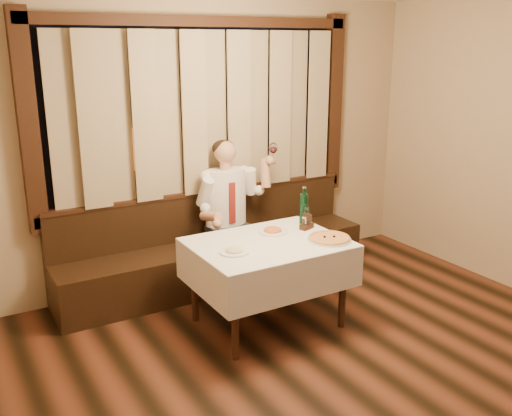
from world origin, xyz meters
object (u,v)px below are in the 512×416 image
green_bottle (304,208)px  cruet_caddy (307,223)px  pizza (329,238)px  dining_table (268,253)px  pasta_red (273,229)px  pasta_cream (234,249)px  banquette (215,254)px  seated_man (230,203)px

green_bottle → cruet_caddy: green_bottle is taller
pizza → dining_table: bearing=153.8°
dining_table → cruet_caddy: size_ratio=8.52×
pasta_red → cruet_caddy: 0.32m
pizza → pasta_red: pasta_red is taller
pasta_red → pasta_cream: 0.59m
banquette → pasta_cream: banquette is taller
dining_table → pasta_cream: pasta_cream is taller
pasta_red → pasta_cream: pasta_red is taller
banquette → pasta_red: 0.98m
pizza → pasta_red: (-0.31, 0.41, 0.02)m
dining_table → seated_man: seated_man is taller
dining_table → green_bottle: size_ratio=3.59×
pizza → cruet_caddy: cruet_caddy is taller
pasta_cream → green_bottle: (0.90, 0.33, 0.12)m
dining_table → green_bottle: green_bottle is taller
dining_table → green_bottle: 0.64m
dining_table → pizza: size_ratio=3.42×
dining_table → pasta_cream: (-0.37, -0.08, 0.14)m
dining_table → pasta_cream: 0.40m
banquette → green_bottle: (0.53, -0.78, 0.60)m
pizza → seated_man: (-0.33, 1.16, 0.07)m
banquette → seated_man: size_ratio=2.20×
pasta_red → seated_man: (-0.03, 0.75, 0.05)m
dining_table → cruet_caddy: cruet_caddy is taller
cruet_caddy → seated_man: seated_man is taller
banquette → pasta_red: bearing=-79.2°
pasta_red → seated_man: 0.75m
banquette → cruet_caddy: 1.14m
pizza → pasta_red: 0.51m
pasta_cream → cruet_caddy: (0.84, 0.20, 0.02)m
pizza → cruet_caddy: size_ratio=2.49×
banquette → seated_man: (0.13, -0.09, 0.53)m
pizza → green_bottle: size_ratio=1.05×
green_bottle → pasta_red: bearing=-171.0°
green_bottle → cruet_caddy: 0.17m
dining_table → pizza: (0.47, -0.23, 0.12)m
green_bottle → seated_man: size_ratio=0.24×
pasta_cream → seated_man: size_ratio=0.17×
banquette → pasta_cream: bearing=-108.3°
pasta_red → pasta_cream: (-0.53, -0.27, -0.00)m
dining_table → pasta_red: size_ratio=4.88×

